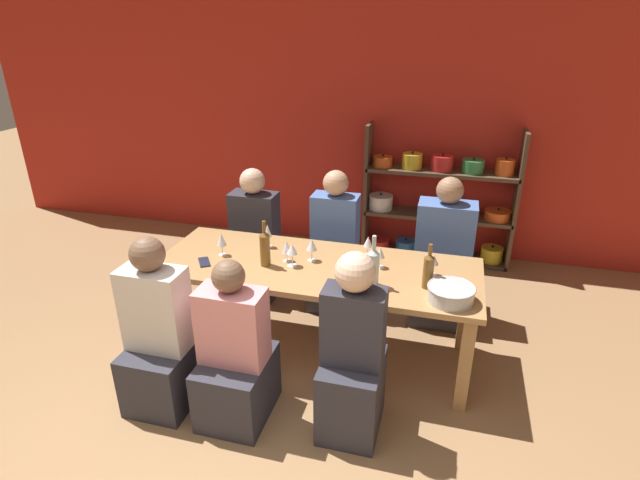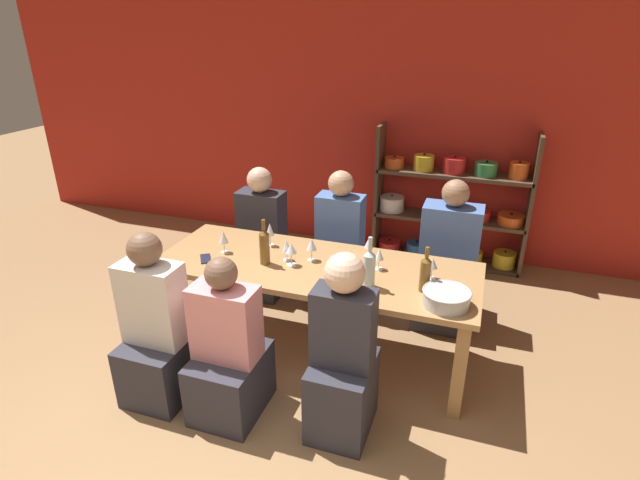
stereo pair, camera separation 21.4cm
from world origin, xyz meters
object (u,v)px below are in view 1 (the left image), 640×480
at_px(wine_glass_red_d, 268,231).
at_px(person_far_a, 256,249).
at_px(person_far_c, 335,257).
at_px(wine_glass_red_b, 368,242).
at_px(person_far_b, 441,268).
at_px(person_near_c, 161,344).
at_px(mixing_bowl, 451,293).
at_px(wine_bottle_amber, 265,248).
at_px(wine_bottle_green, 373,266).
at_px(wine_glass_empty_b, 380,253).
at_px(person_near_a, 236,362).
at_px(dining_table, 316,276).
at_px(cell_phone, 204,262).
at_px(wine_glass_red_c, 353,273).
at_px(wine_glass_red_e, 312,245).
at_px(wine_glass_empty_c, 292,250).
at_px(person_near_b, 352,366).
at_px(wine_bottle_dark, 428,270).
at_px(wine_glass_red_f, 221,240).
at_px(shelf_unit, 437,208).
at_px(wine_glass_red_a, 287,248).
at_px(wine_glass_empty_a, 433,260).

relative_size(wine_glass_red_d, person_far_a, 0.16).
bearing_deg(person_far_c, wine_glass_red_b, 126.59).
xyz_separation_m(person_far_b, person_near_c, (-1.66, -1.54, -0.01)).
distance_m(mixing_bowl, wine_bottle_amber, 1.28).
xyz_separation_m(wine_bottle_green, wine_glass_empty_b, (0.01, 0.26, -0.03)).
height_order(person_near_a, person_far_a, person_far_a).
distance_m(dining_table, person_near_c, 1.13).
distance_m(wine_glass_red_b, person_near_a, 1.26).
distance_m(wine_glass_empty_b, cell_phone, 1.24).
relative_size(wine_glass_red_c, wine_glass_red_e, 0.99).
xyz_separation_m(wine_bottle_amber, wine_glass_empty_c, (0.18, 0.04, -0.01)).
relative_size(wine_glass_red_b, cell_phone, 0.91).
height_order(wine_bottle_amber, person_far_b, person_far_b).
xyz_separation_m(wine_glass_red_b, cell_phone, (-1.10, -0.42, -0.10)).
xyz_separation_m(person_near_b, person_far_b, (0.44, 1.47, -0.02)).
distance_m(wine_bottle_dark, wine_glass_red_f, 1.48).
bearing_deg(wine_glass_red_c, wine_bottle_dark, 19.57).
relative_size(mixing_bowl, person_near_a, 0.27).
height_order(wine_bottle_green, wine_glass_red_f, wine_bottle_green).
relative_size(wine_glass_red_f, person_near_c, 0.15).
xyz_separation_m(shelf_unit, person_far_a, (-1.52, -1.15, -0.13)).
bearing_deg(wine_bottle_dark, mixing_bowl, -41.59).
distance_m(dining_table, wine_glass_red_f, 0.74).
xyz_separation_m(wine_glass_red_a, wine_glass_empty_b, (0.65, 0.08, 0.00)).
bearing_deg(wine_glass_red_c, person_far_c, 109.58).
distance_m(shelf_unit, wine_glass_empty_c, 2.18).
xyz_separation_m(mixing_bowl, person_far_c, (-0.97, 0.99, -0.34)).
distance_m(mixing_bowl, person_far_c, 1.42).
xyz_separation_m(wine_glass_red_f, person_near_c, (-0.11, -0.73, -0.42)).
bearing_deg(person_near_a, mixing_bowl, 22.12).
height_order(wine_glass_red_a, wine_glass_empty_c, wine_glass_empty_c).
distance_m(wine_glass_empty_a, wine_glass_empty_c, 0.96).
bearing_deg(wine_glass_red_a, wine_glass_red_e, 18.33).
bearing_deg(wine_glass_red_f, wine_bottle_green, -7.93).
bearing_deg(wine_glass_red_a, wine_glass_empty_c, -45.31).
distance_m(wine_glass_empty_b, wine_glass_empty_c, 0.61).
relative_size(wine_glass_red_e, wine_glass_red_f, 0.98).
xyz_separation_m(mixing_bowl, wine_bottle_dark, (-0.15, 0.13, 0.07)).
height_order(wine_glass_red_f, person_far_b, person_far_b).
height_order(shelf_unit, person_far_c, shelf_unit).
xyz_separation_m(wine_bottle_amber, person_near_a, (0.04, -0.66, -0.48)).
distance_m(wine_bottle_dark, wine_glass_red_a, 1.00).
height_order(wine_glass_red_b, person_near_c, person_near_c).
bearing_deg(wine_glass_empty_a, wine_glass_red_c, -144.26).
bearing_deg(person_near_a, wine_glass_red_d, 97.82).
height_order(person_far_a, person_far_c, person_far_c).
bearing_deg(person_near_c, wine_glass_red_b, 41.61).
relative_size(wine_bottle_amber, wine_glass_empty_c, 2.00).
relative_size(wine_glass_empty_a, person_near_b, 0.13).
bearing_deg(mixing_bowl, person_far_b, 93.95).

